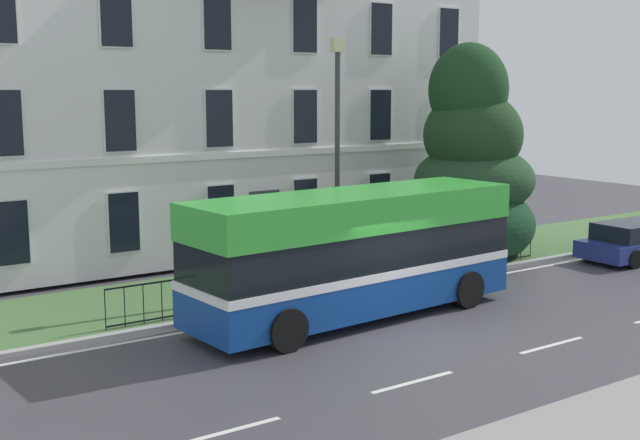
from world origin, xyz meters
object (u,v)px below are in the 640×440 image
Objects in this scene: evergreen_tree at (469,177)px; parked_hatchback_00 at (637,241)px; litter_bin at (409,256)px; street_lamp_post at (337,147)px; single_decker_bus at (355,252)px; georgian_townhouse at (196,76)px.

parked_hatchback_00 is at bearing -41.36° from evergreen_tree.
street_lamp_post is at bearing 178.80° from litter_bin.
street_lamp_post is (1.19, 2.41, 2.36)m from single_decker_bus.
georgian_townhouse reaches higher than litter_bin.
litter_bin is (3.76, 2.35, -0.92)m from single_decker_bus.
georgian_townhouse is 2.61× the size of evergreen_tree.
street_lamp_post is 5.86× the size of litter_bin.
evergreen_tree is at bearing 21.34° from litter_bin.
georgian_townhouse reaches higher than street_lamp_post.
single_decker_bus reaches higher than parked_hatchback_00.
georgian_townhouse is 9.44m from street_lamp_post.
georgian_townhouse is 16.73× the size of litter_bin.
litter_bin is (-3.86, -1.51, -1.94)m from evergreen_tree.
street_lamp_post reaches higher than single_decker_bus.
parked_hatchback_00 is 8.26m from litter_bin.
litter_bin is (2.24, -9.27, -5.30)m from georgian_townhouse.
single_decker_bus is at bearing -148.00° from litter_bin.
street_lamp_post is at bearing -167.26° from evergreen_tree.
single_decker_bus is (-1.52, -11.62, -4.38)m from georgian_townhouse.
single_decker_bus reaches higher than litter_bin.
parked_hatchback_00 is (11.75, 0.22, -1.01)m from single_decker_bus.
evergreen_tree is 1.10× the size of street_lamp_post.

